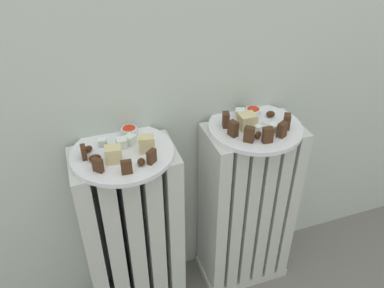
{
  "coord_description": "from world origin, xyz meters",
  "views": [
    {
      "loc": [
        -0.28,
        -0.52,
        1.16
      ],
      "look_at": [
        0.0,
        0.28,
        0.58
      ],
      "focal_mm": 36.5,
      "sensor_mm": 36.0,
      "label": 1
    }
  ],
  "objects_px": {
    "jam_bowl_right": "(253,112)",
    "fork": "(268,130)",
    "plate_left": "(123,153)",
    "radiator_right": "(246,209)",
    "plate_right": "(255,127)",
    "jam_bowl_left": "(129,131)",
    "radiator_left": "(133,238)"
  },
  "relations": [
    {
      "from": "plate_left",
      "to": "jam_bowl_left",
      "type": "height_order",
      "value": "jam_bowl_left"
    },
    {
      "from": "plate_right",
      "to": "jam_bowl_left",
      "type": "distance_m",
      "value": 0.34
    },
    {
      "from": "plate_right",
      "to": "jam_bowl_left",
      "type": "height_order",
      "value": "jam_bowl_left"
    },
    {
      "from": "plate_left",
      "to": "jam_bowl_right",
      "type": "bearing_deg",
      "value": 7.14
    },
    {
      "from": "radiator_left",
      "to": "jam_bowl_right",
      "type": "xyz_separation_m",
      "value": [
        0.38,
        0.05,
        0.32
      ]
    },
    {
      "from": "plate_right",
      "to": "fork",
      "type": "relative_size",
      "value": 2.8
    },
    {
      "from": "jam_bowl_right",
      "to": "fork",
      "type": "distance_m",
      "value": 0.08
    },
    {
      "from": "plate_left",
      "to": "plate_right",
      "type": "distance_m",
      "value": 0.36
    },
    {
      "from": "radiator_right",
      "to": "plate_right",
      "type": "xyz_separation_m",
      "value": [
        -0.0,
        0.0,
        0.3
      ]
    },
    {
      "from": "radiator_right",
      "to": "plate_right",
      "type": "relative_size",
      "value": 2.29
    },
    {
      "from": "jam_bowl_right",
      "to": "plate_right",
      "type": "bearing_deg",
      "value": -108.23
    },
    {
      "from": "jam_bowl_left",
      "to": "radiator_right",
      "type": "bearing_deg",
      "value": -10.56
    },
    {
      "from": "jam_bowl_left",
      "to": "fork",
      "type": "bearing_deg",
      "value": -14.85
    },
    {
      "from": "plate_right",
      "to": "plate_left",
      "type": "bearing_deg",
      "value": 180.0
    },
    {
      "from": "jam_bowl_left",
      "to": "jam_bowl_right",
      "type": "bearing_deg",
      "value": -2.38
    },
    {
      "from": "plate_right",
      "to": "fork",
      "type": "height_order",
      "value": "fork"
    },
    {
      "from": "plate_left",
      "to": "fork",
      "type": "bearing_deg",
      "value": -4.76
    },
    {
      "from": "plate_left",
      "to": "fork",
      "type": "relative_size",
      "value": 2.8
    },
    {
      "from": "plate_left",
      "to": "fork",
      "type": "height_order",
      "value": "fork"
    },
    {
      "from": "plate_left",
      "to": "fork",
      "type": "xyz_separation_m",
      "value": [
        0.39,
        -0.03,
        0.01
      ]
    },
    {
      "from": "radiator_left",
      "to": "plate_right",
      "type": "xyz_separation_m",
      "value": [
        0.36,
        0.0,
        0.3
      ]
    },
    {
      "from": "radiator_left",
      "to": "plate_left",
      "type": "height_order",
      "value": "plate_left"
    },
    {
      "from": "radiator_right",
      "to": "plate_left",
      "type": "relative_size",
      "value": 2.29
    },
    {
      "from": "radiator_right",
      "to": "fork",
      "type": "xyz_separation_m",
      "value": [
        0.02,
        -0.03,
        0.31
      ]
    },
    {
      "from": "plate_left",
      "to": "jam_bowl_right",
      "type": "xyz_separation_m",
      "value": [
        0.38,
        0.05,
        0.02
      ]
    },
    {
      "from": "radiator_left",
      "to": "fork",
      "type": "bearing_deg",
      "value": -4.76
    },
    {
      "from": "radiator_left",
      "to": "jam_bowl_left",
      "type": "bearing_deg",
      "value": 63.14
    },
    {
      "from": "jam_bowl_left",
      "to": "plate_left",
      "type": "bearing_deg",
      "value": -116.86
    },
    {
      "from": "jam_bowl_right",
      "to": "fork",
      "type": "relative_size",
      "value": 0.45
    },
    {
      "from": "radiator_left",
      "to": "fork",
      "type": "xyz_separation_m",
      "value": [
        0.39,
        -0.03,
        0.31
      ]
    },
    {
      "from": "plate_right",
      "to": "jam_bowl_right",
      "type": "bearing_deg",
      "value": 71.77
    },
    {
      "from": "radiator_left",
      "to": "jam_bowl_right",
      "type": "height_order",
      "value": "jam_bowl_right"
    }
  ]
}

